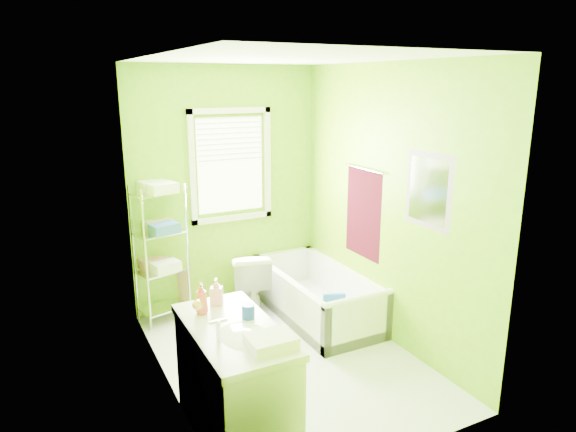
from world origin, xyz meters
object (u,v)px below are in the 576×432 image
bathtub (317,302)px  wire_shelf_unit (161,238)px  vanity (236,378)px  toilet (250,282)px

bathtub → wire_shelf_unit: 1.75m
vanity → wire_shelf_unit: 2.10m
toilet → vanity: size_ratio=0.65×
bathtub → toilet: (-0.60, 0.40, 0.19)m
bathtub → toilet: bearing=146.5°
bathtub → wire_shelf_unit: size_ratio=1.11×
toilet → wire_shelf_unit: (-0.84, 0.28, 0.53)m
toilet → vanity: bearing=80.9°
toilet → vanity: (-0.85, -1.77, 0.08)m
vanity → bathtub: bearing=43.4°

